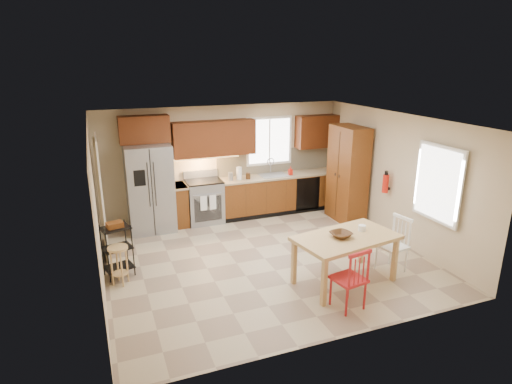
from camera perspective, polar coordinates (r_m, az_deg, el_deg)
The scene contains 33 objects.
floor at distance 7.84m, azimuth 1.18°, elevation -8.85°, with size 5.50×5.50×0.00m, color tan.
ceiling at distance 7.10m, azimuth 1.30°, elevation 9.55°, with size 5.50×5.00×0.02m, color silver.
wall_back at distance 9.65m, azimuth -4.36°, elevation 4.07°, with size 5.50×0.02×2.50m, color #CCB793.
wall_front at distance 5.30m, azimuth 11.54°, elevation -7.74°, with size 5.50×0.02×2.50m, color #CCB793.
wall_left at distance 6.88m, azimuth -20.52°, elevation -2.57°, with size 0.02×5.00×2.50m, color #CCB793.
wall_right at distance 8.75m, azimuth 18.18°, elevation 1.83°, with size 0.02×5.00×2.50m, color #CCB793.
refrigerator at distance 9.06m, azimuth -13.97°, elevation 0.47°, with size 0.92×0.75×1.82m, color gray.
range_stove at distance 9.44m, azimuth -6.90°, elevation -1.31°, with size 0.76×0.63×0.92m, color gray.
base_cabinet_narrow at distance 9.35m, azimuth -10.19°, elevation -1.71°, with size 0.30×0.60×0.90m, color brown.
base_cabinet_run at distance 10.03m, azimuth 3.32°, elevation -0.14°, with size 2.92×0.60×0.90m, color brown.
dishwasher at distance 10.02m, azimuth 6.92°, elevation -0.26°, with size 0.60×0.02×0.78m, color black.
backsplash at distance 10.09m, azimuth 2.73°, elevation 4.24°, with size 2.92×0.03×0.55m, color beige.
upper_over_fridge at distance 8.99m, azimuth -14.69°, elevation 8.09°, with size 1.00×0.35×0.55m, color #54250E.
upper_left_block at distance 9.31m, azimuth -5.61°, elevation 7.15°, with size 1.80×0.35×0.75m, color #54250E.
upper_right_block at distance 10.24m, azimuth 8.12°, elevation 8.00°, with size 1.00×0.35×0.75m, color #54250E.
window_back at distance 9.91m, azimuth 1.76°, elevation 6.83°, with size 1.12×0.04×1.12m, color white.
sink at distance 9.84m, azimuth 2.35°, elevation 2.02°, with size 0.62×0.46×0.16m, color gray.
undercab_glow at distance 9.29m, azimuth -7.29°, elevation 4.58°, with size 1.60×0.30×0.01m, color #FFBF66.
soap_bottle at distance 9.87m, azimuth 4.62°, elevation 2.83°, with size 0.09×0.09×0.19m, color red.
paper_towel at distance 9.45m, azimuth -2.27°, elevation 2.51°, with size 0.12×0.12×0.28m, color white.
canister_steel at distance 9.41m, azimuth -3.42°, elevation 2.10°, with size 0.11×0.11×0.18m, color gray.
canister_wood at distance 9.51m, azimuth -1.06°, elevation 2.17°, with size 0.10×0.10×0.14m, color #452912.
pantry at distance 9.55m, azimuth 12.11°, elevation 2.34°, with size 0.50×0.95×2.10m, color brown.
fire_extinguisher at distance 8.83m, azimuth 16.88°, elevation 1.07°, with size 0.12×0.12×0.36m, color red.
window_right at distance 7.83m, azimuth 23.11°, elevation 1.03°, with size 0.04×1.02×1.32m, color white.
doorway at distance 8.18m, azimuth -20.01°, elevation -0.89°, with size 0.04×0.95×2.10m, color #8C7A59.
dining_table at distance 7.06m, azimuth 11.75°, elevation -8.83°, with size 1.61×0.91×0.79m, color tan, non-canonical shape.
chair_red at distance 6.37m, azimuth 12.25°, elevation -11.11°, with size 0.44×0.44×0.95m, color #A91A1C, non-canonical shape.
chair_white at distance 7.58m, azimuth 17.71°, elevation -6.75°, with size 0.44×0.44×0.95m, color white, non-canonical shape.
table_bowl at distance 6.84m, azimuth 11.24°, elevation -5.96°, with size 0.33×0.33×0.08m, color #452912.
table_jar at distance 7.14m, azimuth 13.94°, elevation -4.85°, with size 0.12×0.12×0.14m, color white.
bar_stool at distance 7.23m, azimuth -17.74°, elevation -9.30°, with size 0.31×0.31×0.65m, color tan, non-canonical shape.
utility_cart at distance 7.45m, azimuth -17.99°, elevation -7.43°, with size 0.45×0.35×0.90m, color black, non-canonical shape.
Camera 1 is at (-2.66, -6.51, 3.47)m, focal length 30.00 mm.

